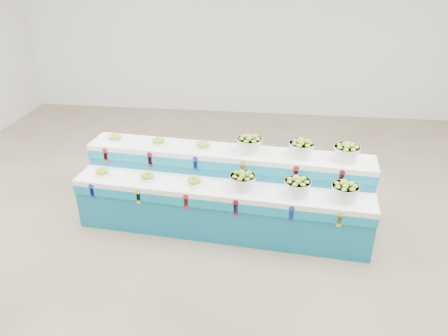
{
  "coord_description": "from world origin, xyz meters",
  "views": [
    {
      "loc": [
        0.77,
        -4.69,
        3.41
      ],
      "look_at": [
        0.15,
        0.3,
        0.87
      ],
      "focal_mm": 34.47,
      "sensor_mm": 36.0,
      "label": 1
    }
  ],
  "objects_px": {
    "basket_lower_left": "(243,181)",
    "plate_upper_mid": "(158,141)",
    "basket_upper_right": "(347,152)",
    "display_stand": "(224,192)"
  },
  "relations": [
    {
      "from": "basket_lower_left",
      "to": "plate_upper_mid",
      "type": "distance_m",
      "value": 1.38
    },
    {
      "from": "basket_lower_left",
      "to": "plate_upper_mid",
      "type": "relative_size",
      "value": 1.46
    },
    {
      "from": "basket_lower_left",
      "to": "basket_upper_right",
      "type": "distance_m",
      "value": 1.37
    },
    {
      "from": "display_stand",
      "to": "basket_upper_right",
      "type": "xyz_separation_m",
      "value": [
        1.55,
        0.11,
        0.63
      ]
    },
    {
      "from": "display_stand",
      "to": "plate_upper_mid",
      "type": "height_order",
      "value": "plate_upper_mid"
    },
    {
      "from": "basket_upper_right",
      "to": "basket_lower_left",
      "type": "bearing_deg",
      "value": -163.71
    },
    {
      "from": "display_stand",
      "to": "basket_upper_right",
      "type": "relative_size",
      "value": 11.85
    },
    {
      "from": "display_stand",
      "to": "basket_upper_right",
      "type": "bearing_deg",
      "value": 8.92
    },
    {
      "from": "plate_upper_mid",
      "to": "basket_upper_right",
      "type": "relative_size",
      "value": 0.69
    },
    {
      "from": "basket_lower_left",
      "to": "plate_upper_mid",
      "type": "bearing_deg",
      "value": 154.37
    }
  ]
}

